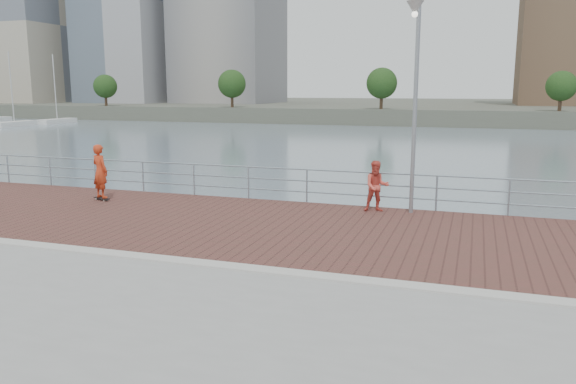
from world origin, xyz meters
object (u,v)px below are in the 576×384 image
(guardrail, at_px, (338,184))
(skateboarder, at_px, (100,171))
(bystander, at_px, (377,186))
(street_lamp, at_px, (415,60))

(guardrail, height_order, skateboarder, skateboarder)
(skateboarder, height_order, bystander, skateboarder)
(guardrail, distance_m, skateboarder, 7.84)
(street_lamp, bearing_deg, bystander, 162.52)
(guardrail, relative_size, bystander, 25.36)
(guardrail, xyz_separation_m, bystander, (1.36, -0.64, 0.10))
(skateboarder, bearing_deg, guardrail, -146.72)
(guardrail, bearing_deg, bystander, -25.10)
(skateboarder, bearing_deg, bystander, -152.68)
(guardrail, distance_m, bystander, 1.50)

